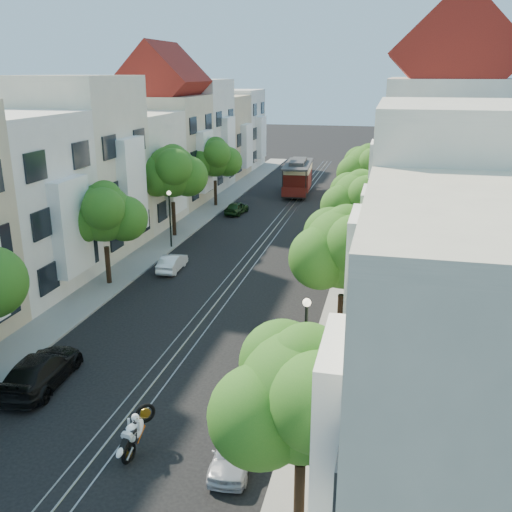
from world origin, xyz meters
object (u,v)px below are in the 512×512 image
Objects in this scene: lamp_west at (170,210)px; lamp_east at (306,334)px; tree_e_c at (360,202)px; parked_car_w_near at (41,370)px; tree_w_b at (104,214)px; tree_w_c at (172,173)px; tree_w_d at (215,159)px; sportbike_rider at (135,432)px; parked_car_e_near at (234,450)px; parked_car_e_mid at (278,339)px; tree_e_a at (304,399)px; parked_car_w_mid at (172,263)px; cable_car at (298,175)px; parked_car_e_far at (333,243)px; tree_e_d at (368,170)px; tree_e_b at (345,250)px; parked_car_w_far at (237,208)px.

lamp_east is at bearing -55.01° from lamp_west.
tree_e_c is 21.29m from parked_car_w_near.
tree_w_b is 0.88× the size of tree_w_c.
tree_w_d reaches higher than sportbike_rider.
parked_car_e_near is 0.92× the size of parked_car_e_mid.
lamp_east is 0.88× the size of parked_car_w_near.
tree_w_c is 28.37m from parked_car_e_near.
tree_w_d is at bearing 112.80° from lamp_east.
tree_e_a is 7.36m from sportbike_rider.
parked_car_w_mid is at bearing 113.37° from parked_car_e_near.
cable_car reaches higher than parked_car_e_mid.
tree_e_c is at bearing 22.62° from tree_w_b.
parked_car_e_mid is 0.72× the size of parked_car_w_near.
parked_car_w_mid is at bearing -152.81° from parked_car_e_far.
sportbike_rider is at bearing -100.74° from tree_e_d.
tree_e_c is at bearing 90.00° from tree_e_b.
parked_car_w_far is at bearing 71.99° from tree_w_c.
parked_car_e_near is (-2.63, 2.59, -3.86)m from tree_e_a.
tree_e_a is 12.00m from tree_e_b.
lamp_east is 5.27m from parked_car_e_near.
parked_car_e_near is (11.77, -14.41, -3.86)m from tree_w_b.
tree_e_a is 23.77m from parked_car_w_mid.
tree_e_c is at bearing -75.83° from cable_car.
tree_e_b is at bearing -61.93° from tree_w_d.
cable_car reaches higher than parked_car_e_far.
parked_car_e_far is 1.22× the size of parked_car_w_far.
tree_e_d is at bearing 90.00° from tree_e_b.
tree_e_b is 35.93m from cable_car.
tree_w_d is at bearing -90.57° from parked_car_w_near.
parked_car_w_near is at bearing 158.52° from sportbike_rider.
cable_car is 44.70m from parked_car_e_near.
tree_w_b is 5.80m from parked_car_w_mid.
tree_w_b is 16.46m from parked_car_e_far.
cable_car is (-7.76, 46.97, -2.46)m from tree_e_a.
parked_car_w_far is at bearing 109.54° from parked_car_e_mid.
tree_e_a is 27.36m from parked_car_e_far.
tree_e_d is 1.45× the size of parked_car_w_near.
parked_car_e_far reaches higher than parked_car_e_near.
tree_w_b is 1.84× the size of parked_car_e_mid.
tree_e_d is (0.00, 11.00, 0.27)m from tree_e_c.
parked_car_w_near is (-9.04, 3.03, 0.15)m from parked_car_e_near.
tree_e_b is (0.00, 12.00, 0.34)m from tree_e_a.
tree_e_c is 1.93× the size of parked_car_w_far.
parked_car_w_near is at bearing 157.86° from parked_car_e_near.
tree_e_a is 1.51× the size of lamp_east.
tree_e_a is 41.57m from tree_w_d.
cable_car is 2.66× the size of parked_car_w_mid.
parked_car_e_far is at bearing 115.47° from tree_e_c.
tree_w_b is 11.02m from tree_w_c.
tree_e_b is 1.96× the size of parked_car_e_mid.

